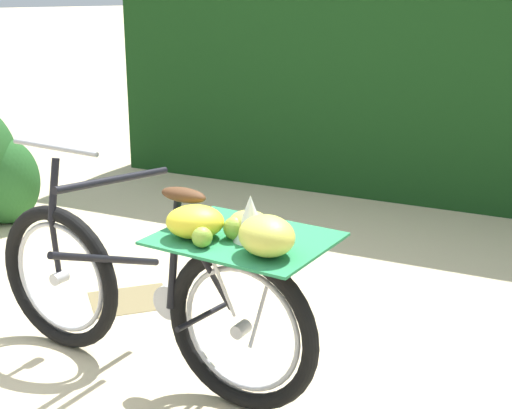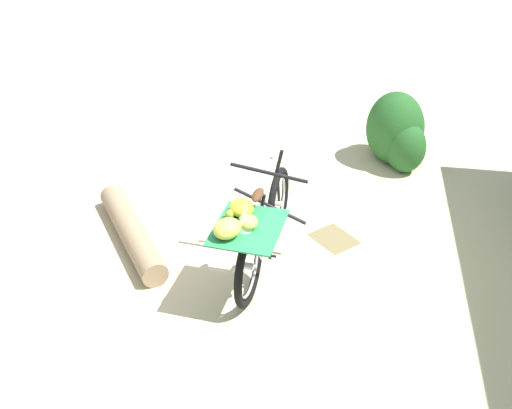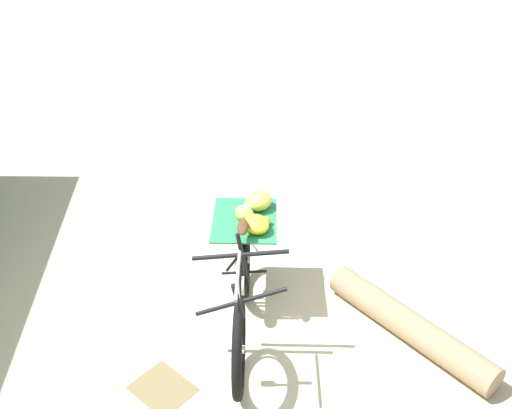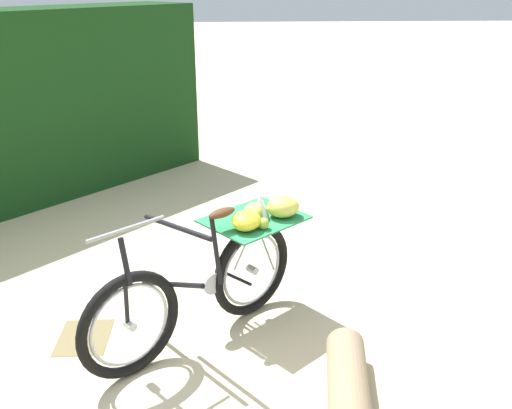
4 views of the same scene
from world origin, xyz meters
name	(u,v)px [view 3 (image 3 of 4)]	position (x,y,z in m)	size (l,w,h in m)	color
ground_plane	(240,344)	(0.00, 0.00, 0.00)	(60.00, 60.00, 0.00)	beige
bicycle	(244,277)	(-0.14, 0.22, 0.49)	(1.37, 1.56, 1.03)	black
fallen_log	(409,326)	(0.98, 0.97, 0.12)	(0.25, 0.25, 1.56)	#937A5B
leaf_litter_patch	(163,388)	(-0.13, -0.72, 0.00)	(0.44, 0.36, 0.01)	olive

